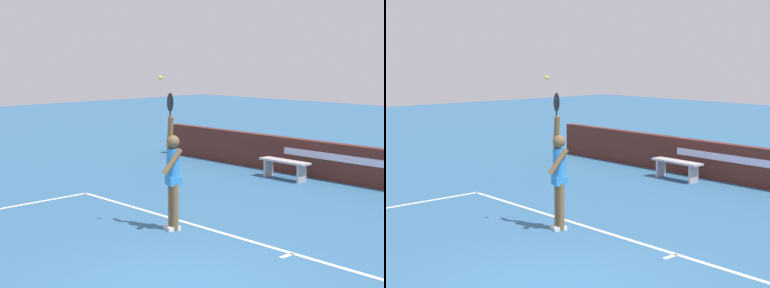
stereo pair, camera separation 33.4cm
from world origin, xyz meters
TOP-DOWN VIEW (x-y plane):
  - tennis_player at (-2.33, 2.06)m, footprint 0.47×0.44m
  - tennis_ball at (-2.57, 1.99)m, footprint 0.07×0.07m
  - courtside_bench_near at (-3.78, 7.14)m, footprint 1.42×0.38m

SIDE VIEW (x-z plane):
  - courtside_bench_near at x=-3.78m, z-range 0.12..0.62m
  - tennis_player at x=-2.33m, z-range -0.22..2.28m
  - tennis_ball at x=-2.57m, z-range 2.70..2.77m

